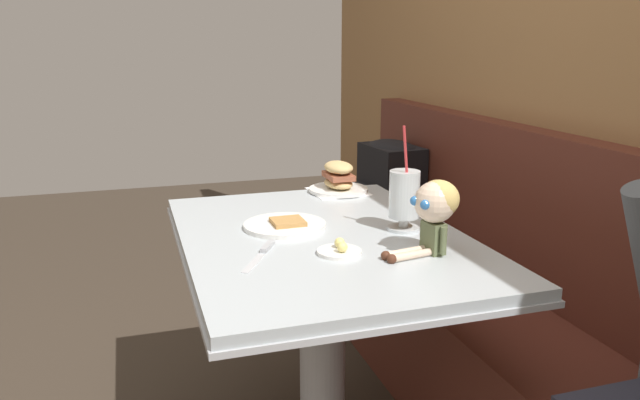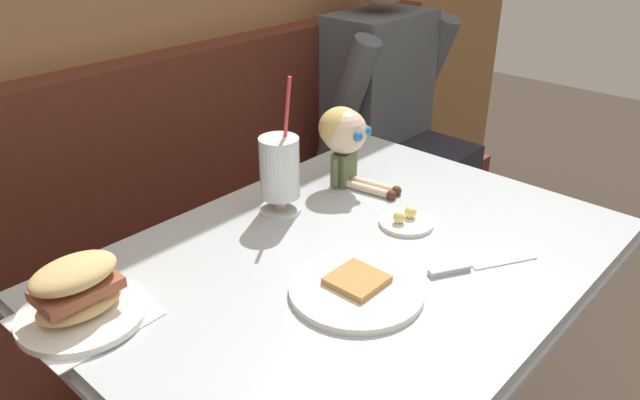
# 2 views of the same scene
# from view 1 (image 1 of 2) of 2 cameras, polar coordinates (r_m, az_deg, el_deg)

# --- Properties ---
(wood_panel_wall) EXTENTS (4.40, 0.08, 2.40)m
(wood_panel_wall) POSITION_cam_1_polar(r_m,az_deg,el_deg) (2.15, 23.41, 11.02)
(wood_panel_wall) COLOR olive
(wood_panel_wall) RESTS_ON ground
(booth_bench) EXTENTS (2.60, 0.48, 1.00)m
(booth_bench) POSITION_cam_1_polar(r_m,az_deg,el_deg) (2.22, 16.24, -11.80)
(booth_bench) COLOR #512319
(booth_bench) RESTS_ON ground
(diner_table) EXTENTS (1.11, 0.81, 0.74)m
(diner_table) POSITION_cam_1_polar(r_m,az_deg,el_deg) (1.87, 0.23, -8.96)
(diner_table) COLOR #B2BCC1
(diner_table) RESTS_ON ground
(toast_plate) EXTENTS (0.25, 0.25, 0.03)m
(toast_plate) POSITION_cam_1_polar(r_m,az_deg,el_deg) (1.86, -3.24, -2.32)
(toast_plate) COLOR white
(toast_plate) RESTS_ON diner_table
(milkshake_glass) EXTENTS (0.10, 0.10, 0.32)m
(milkshake_glass) POSITION_cam_1_polar(r_m,az_deg,el_deg) (1.83, 7.80, 0.25)
(milkshake_glass) COLOR silver
(milkshake_glass) RESTS_ON diner_table
(sandwich_plate) EXTENTS (0.22, 0.22, 0.12)m
(sandwich_plate) POSITION_cam_1_polar(r_m,az_deg,el_deg) (2.29, 1.72, 1.87)
(sandwich_plate) COLOR white
(sandwich_plate) RESTS_ON diner_table
(butter_saucer) EXTENTS (0.12, 0.12, 0.04)m
(butter_saucer) POSITION_cam_1_polar(r_m,az_deg,el_deg) (1.64, 1.83, -4.67)
(butter_saucer) COLOR white
(butter_saucer) RESTS_ON diner_table
(butter_knife) EXTENTS (0.21, 0.13, 0.01)m
(butter_knife) POSITION_cam_1_polar(r_m,az_deg,el_deg) (1.66, -5.21, -4.69)
(butter_knife) COLOR silver
(butter_knife) RESTS_ON diner_table
(seated_doll) EXTENTS (0.13, 0.23, 0.20)m
(seated_doll) POSITION_cam_1_polar(r_m,az_deg,el_deg) (1.64, 10.57, -0.56)
(seated_doll) COLOR #5B6642
(seated_doll) RESTS_ON diner_table
(backpack) EXTENTS (0.32, 0.27, 0.41)m
(backpack) POSITION_cam_1_polar(r_m,az_deg,el_deg) (2.83, 6.43, 1.60)
(backpack) COLOR black
(backpack) RESTS_ON booth_bench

